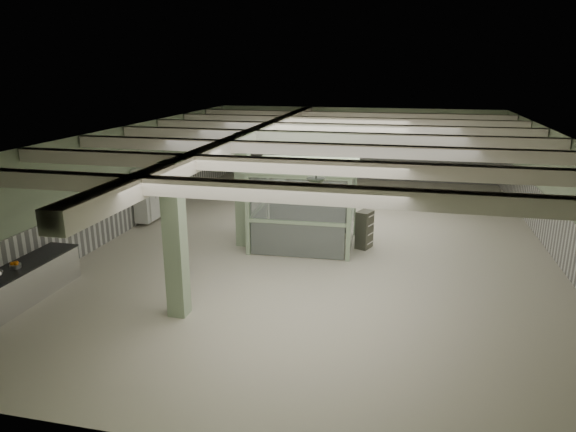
# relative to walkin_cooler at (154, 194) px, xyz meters

# --- Properties ---
(floor) EXTENTS (20.00, 20.00, 0.00)m
(floor) POSITION_rel_walkin_cooler_xyz_m (6.62, -1.00, -0.97)
(floor) COLOR silver
(floor) RESTS_ON ground
(ceiling) EXTENTS (14.00, 20.00, 0.02)m
(ceiling) POSITION_rel_walkin_cooler_xyz_m (6.62, -1.00, 2.63)
(ceiling) COLOR beige
(ceiling) RESTS_ON wall_back
(wall_back) EXTENTS (14.00, 0.02, 3.60)m
(wall_back) POSITION_rel_walkin_cooler_xyz_m (6.62, 9.00, 0.83)
(wall_back) COLOR #ABC39C
(wall_back) RESTS_ON floor
(wall_front) EXTENTS (14.00, 0.02, 3.60)m
(wall_front) POSITION_rel_walkin_cooler_xyz_m (6.62, -11.00, 0.83)
(wall_front) COLOR #ABC39C
(wall_front) RESTS_ON floor
(wall_left) EXTENTS (0.02, 20.00, 3.60)m
(wall_left) POSITION_rel_walkin_cooler_xyz_m (-0.38, -1.00, 0.83)
(wall_left) COLOR #ABC39C
(wall_left) RESTS_ON floor
(wall_right) EXTENTS (0.02, 20.00, 3.60)m
(wall_right) POSITION_rel_walkin_cooler_xyz_m (13.62, -1.00, 0.83)
(wall_right) COLOR #ABC39C
(wall_right) RESTS_ON floor
(wainscot_left) EXTENTS (0.05, 19.90, 1.50)m
(wainscot_left) POSITION_rel_walkin_cooler_xyz_m (-0.35, -1.00, -0.22)
(wainscot_left) COLOR silver
(wainscot_left) RESTS_ON floor
(wainscot_right) EXTENTS (0.05, 19.90, 1.50)m
(wainscot_right) POSITION_rel_walkin_cooler_xyz_m (13.60, -1.00, -0.22)
(wainscot_right) COLOR silver
(wainscot_right) RESTS_ON floor
(wainscot_back) EXTENTS (13.90, 0.05, 1.50)m
(wainscot_back) POSITION_rel_walkin_cooler_xyz_m (6.62, 8.97, -0.22)
(wainscot_back) COLOR silver
(wainscot_back) RESTS_ON floor
(girder) EXTENTS (0.45, 19.90, 0.40)m
(girder) POSITION_rel_walkin_cooler_xyz_m (4.12, -1.00, 2.41)
(girder) COLOR white
(girder) RESTS_ON ceiling
(beam_a) EXTENTS (13.90, 0.35, 0.32)m
(beam_a) POSITION_rel_walkin_cooler_xyz_m (6.62, -8.50, 2.45)
(beam_a) COLOR white
(beam_a) RESTS_ON ceiling
(beam_b) EXTENTS (13.90, 0.35, 0.32)m
(beam_b) POSITION_rel_walkin_cooler_xyz_m (6.62, -6.00, 2.45)
(beam_b) COLOR white
(beam_b) RESTS_ON ceiling
(beam_c) EXTENTS (13.90, 0.35, 0.32)m
(beam_c) POSITION_rel_walkin_cooler_xyz_m (6.62, -3.50, 2.45)
(beam_c) COLOR white
(beam_c) RESTS_ON ceiling
(beam_d) EXTENTS (13.90, 0.35, 0.32)m
(beam_d) POSITION_rel_walkin_cooler_xyz_m (6.62, -1.00, 2.45)
(beam_d) COLOR white
(beam_d) RESTS_ON ceiling
(beam_e) EXTENTS (13.90, 0.35, 0.32)m
(beam_e) POSITION_rel_walkin_cooler_xyz_m (6.62, 1.50, 2.45)
(beam_e) COLOR white
(beam_e) RESTS_ON ceiling
(beam_f) EXTENTS (13.90, 0.35, 0.32)m
(beam_f) POSITION_rel_walkin_cooler_xyz_m (6.62, 4.00, 2.45)
(beam_f) COLOR white
(beam_f) RESTS_ON ceiling
(beam_g) EXTENTS (13.90, 0.35, 0.32)m
(beam_g) POSITION_rel_walkin_cooler_xyz_m (6.62, 6.50, 2.45)
(beam_g) COLOR white
(beam_g) RESTS_ON ceiling
(column_a) EXTENTS (0.42, 0.42, 3.60)m
(column_a) POSITION_rel_walkin_cooler_xyz_m (4.12, -7.00, 0.83)
(column_a) COLOR #A2BA95
(column_a) RESTS_ON floor
(column_b) EXTENTS (0.42, 0.42, 3.60)m
(column_b) POSITION_rel_walkin_cooler_xyz_m (4.12, -2.00, 0.83)
(column_b) COLOR #A2BA95
(column_b) RESTS_ON floor
(column_c) EXTENTS (0.42, 0.42, 3.60)m
(column_c) POSITION_rel_walkin_cooler_xyz_m (4.12, 3.00, 0.83)
(column_c) COLOR #A2BA95
(column_c) RESTS_ON floor
(column_d) EXTENTS (0.42, 0.42, 3.60)m
(column_d) POSITION_rel_walkin_cooler_xyz_m (4.12, 7.00, 0.83)
(column_d) COLOR #A2BA95
(column_d) RESTS_ON floor
(pendant_front) EXTENTS (0.44, 0.44, 0.22)m
(pendant_front) POSITION_rel_walkin_cooler_xyz_m (7.12, -6.00, 2.08)
(pendant_front) COLOR #2C382A
(pendant_front) RESTS_ON ceiling
(pendant_mid) EXTENTS (0.44, 0.44, 0.22)m
(pendant_mid) POSITION_rel_walkin_cooler_xyz_m (7.12, -0.50, 2.08)
(pendant_mid) COLOR #2C382A
(pendant_mid) RESTS_ON ceiling
(pendant_back) EXTENTS (0.44, 0.44, 0.22)m
(pendant_back) POSITION_rel_walkin_cooler_xyz_m (7.12, 4.50, 2.08)
(pendant_back) COLOR #2C382A
(pendant_back) RESTS_ON ceiling
(orange_bowl) EXTENTS (0.32, 0.32, 0.09)m
(orange_bowl) POSITION_rel_walkin_cooler_xyz_m (0.08, -7.30, -0.02)
(orange_bowl) COLOR #B2B2B7
(orange_bowl) RESTS_ON prep_counter
(walkin_cooler) EXTENTS (0.79, 2.12, 1.94)m
(walkin_cooler) POSITION_rel_walkin_cooler_xyz_m (0.00, 0.00, 0.00)
(walkin_cooler) COLOR white
(walkin_cooler) RESTS_ON floor
(guard_booth) EXTENTS (3.38, 2.89, 2.65)m
(guard_booth) POSITION_rel_walkin_cooler_xyz_m (6.00, -1.53, 0.81)
(guard_booth) COLOR #A5C19A
(guard_booth) RESTS_ON floor
(filing_cabinet) EXTENTS (0.56, 0.66, 1.20)m
(filing_cabinet) POSITION_rel_walkin_cooler_xyz_m (7.93, -1.45, -0.37)
(filing_cabinet) COLOR #505143
(filing_cabinet) RESTS_ON floor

